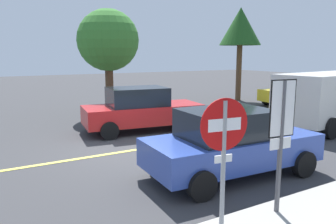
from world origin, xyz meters
TOP-DOWN VIEW (x-y plane):
  - ground_plane at (0.00, 0.00)m, footprint 80.00×80.00m
  - lane_marking_centre at (3.00, 0.00)m, footprint 28.00×0.16m
  - stop_sign at (-1.01, -5.53)m, footprint 0.76×0.12m
  - speed_limit_sign at (0.49, -5.25)m, footprint 0.54×0.08m
  - white_van at (8.24, -0.99)m, footprint 5.38×2.69m
  - car_red_mid_road at (1.43, 2.29)m, footprint 4.68×2.47m
  - car_blue_far_lane at (1.22, -3.12)m, footprint 4.39×2.20m
  - car_yellow_crossing at (12.09, 3.40)m, footprint 4.78×2.54m
  - tree_left_verge at (1.56, 6.10)m, footprint 2.90×2.90m
  - tree_centre_verge at (10.59, 7.02)m, footprint 2.60×2.60m

SIDE VIEW (x-z plane):
  - ground_plane at x=0.00m, z-range 0.00..0.00m
  - lane_marking_centre at x=3.00m, z-range 0.00..0.01m
  - car_yellow_crossing at x=12.09m, z-range 0.00..1.63m
  - car_blue_far_lane at x=1.22m, z-range 0.00..1.65m
  - car_red_mid_road at x=1.43m, z-range 0.00..1.69m
  - white_van at x=8.24m, z-range 0.17..2.37m
  - stop_sign at x=-1.01m, z-range 0.43..2.77m
  - speed_limit_sign at x=0.49m, z-range 0.50..3.02m
  - tree_left_verge at x=1.56m, z-range 1.03..6.07m
  - tree_centre_verge at x=10.59m, z-range 1.67..7.49m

